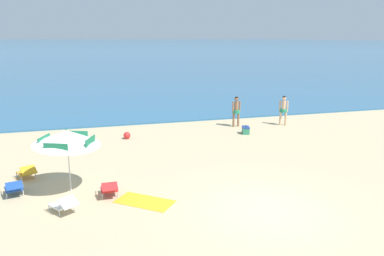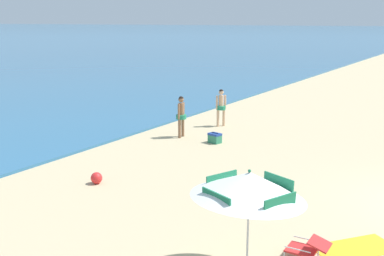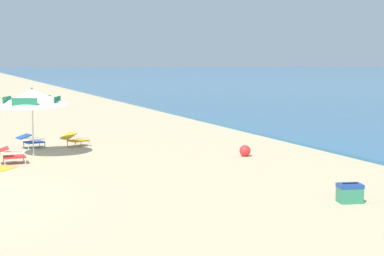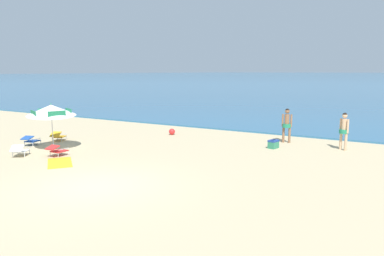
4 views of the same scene
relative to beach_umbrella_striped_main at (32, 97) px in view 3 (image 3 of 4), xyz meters
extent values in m
cylinder|color=silver|center=(0.00, 0.00, -0.80)|extent=(0.04, 0.04, 2.10)
cone|color=white|center=(0.00, 0.00, 0.00)|extent=(3.08, 3.07, 0.65)
cube|color=#1E724C|center=(0.30, 0.73, -0.11)|extent=(0.73, 0.33, 0.27)
cube|color=#1E724C|center=(-0.73, 0.30, -0.11)|extent=(0.33, 0.73, 0.27)
cube|color=#1E724C|center=(-0.30, -0.73, -0.11)|extent=(0.73, 0.33, 0.27)
cube|color=#1E724C|center=(0.73, -0.30, -0.11)|extent=(0.33, 0.73, 0.27)
sphere|color=#1E724C|center=(0.00, 0.00, 0.28)|extent=(0.06, 0.06, 0.06)
cube|color=#1E4799|center=(-1.78, 0.22, -1.65)|extent=(0.65, 0.71, 0.04)
cube|color=#1E4799|center=(-1.70, -0.13, -1.43)|extent=(0.58, 0.52, 0.15)
cylinder|color=silver|center=(-2.09, 0.44, -1.76)|extent=(0.03, 0.03, 0.18)
cylinder|color=silver|center=(-1.61, 0.56, -1.76)|extent=(0.03, 0.03, 0.18)
cylinder|color=silver|center=(-1.95, -0.11, -1.76)|extent=(0.03, 0.03, 0.18)
cylinder|color=silver|center=(-1.48, 0.00, -1.76)|extent=(0.03, 0.03, 0.18)
cylinder|color=silver|center=(-2.05, 0.15, -1.53)|extent=(0.15, 0.53, 0.02)
cylinder|color=silver|center=(-1.51, 0.29, -1.53)|extent=(0.15, 0.53, 0.02)
cube|color=gold|center=(-1.62, 1.71, -1.65)|extent=(0.72, 0.76, 0.04)
cube|color=gold|center=(-1.45, 1.35, -1.45)|extent=(0.61, 0.55, 0.23)
cylinder|color=silver|center=(-1.96, 1.87, -1.76)|extent=(0.03, 0.03, 0.18)
cylinder|color=silver|center=(-1.51, 2.07, -1.76)|extent=(0.03, 0.03, 0.18)
cylinder|color=silver|center=(-1.72, 1.35, -1.76)|extent=(0.03, 0.03, 0.18)
cylinder|color=silver|center=(-1.28, 1.55, -1.76)|extent=(0.03, 0.03, 0.18)
cylinder|color=silver|center=(-1.87, 1.60, -1.53)|extent=(0.24, 0.50, 0.02)
cylinder|color=silver|center=(-1.36, 1.83, -1.53)|extent=(0.24, 0.50, 0.02)
cube|color=red|center=(1.22, -0.68, -1.65)|extent=(0.53, 0.61, 0.04)
cube|color=red|center=(1.23, -1.04, -1.43)|extent=(0.50, 0.42, 0.16)
cylinder|color=silver|center=(0.97, -0.40, -1.76)|extent=(0.03, 0.03, 0.18)
cylinder|color=silver|center=(1.46, -0.39, -1.76)|extent=(0.03, 0.03, 0.18)
cylinder|color=silver|center=(0.98, -0.97, -1.76)|extent=(0.03, 0.03, 0.18)
cylinder|color=silver|center=(1.47, -0.96, -1.76)|extent=(0.03, 0.03, 0.18)
cylinder|color=silver|center=(0.94, -0.69, -1.53)|extent=(0.03, 0.54, 0.02)
cylinder|color=silver|center=(1.50, -0.68, -1.53)|extent=(0.03, 0.54, 0.02)
cube|color=#2D7F5B|center=(8.75, 5.44, -1.69)|extent=(0.45, 0.55, 0.32)
cube|color=navy|center=(8.75, 5.44, -1.49)|extent=(0.46, 0.56, 0.08)
cylinder|color=black|center=(8.75, 5.44, -1.44)|extent=(0.10, 0.33, 0.02)
sphere|color=red|center=(2.55, 6.15, -1.67)|extent=(0.35, 0.35, 0.35)
camera|label=1|loc=(0.69, -12.41, 3.18)|focal=35.11mm
camera|label=2|loc=(-7.78, -3.45, 2.99)|focal=44.87mm
camera|label=3|loc=(18.49, -2.04, 1.06)|focal=53.81mm
camera|label=4|loc=(13.95, -11.21, 1.77)|focal=34.32mm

